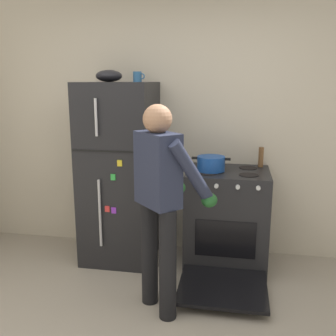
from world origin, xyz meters
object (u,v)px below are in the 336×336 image
object	(u,v)px
refrigerator	(120,173)
pepper_mill	(261,157)
red_pot	(211,164)
mixing_bowl	(109,76)
stove_range	(227,220)
coffee_mug	(138,77)
person_cook	(161,193)

from	to	relation	value
refrigerator	pepper_mill	bearing A→B (deg)	8.43
red_pot	pepper_mill	xyz separation A→B (m)	(0.46, 0.25, 0.03)
refrigerator	mixing_bowl	distance (m)	0.93
stove_range	mixing_bowl	world-z (taller)	mixing_bowl
red_pot	coffee_mug	world-z (taller)	coffee_mug
coffee_mug	red_pot	bearing A→B (deg)	-8.03
red_pot	mixing_bowl	bearing A→B (deg)	177.05
coffee_mug	mixing_bowl	bearing A→B (deg)	-169.22
refrigerator	mixing_bowl	xyz separation A→B (m)	(-0.08, 0.00, 0.93)
coffee_mug	pepper_mill	world-z (taller)	coffee_mug
coffee_mug	refrigerator	bearing A→B (deg)	-164.60
person_cook	coffee_mug	distance (m)	1.30
refrigerator	person_cook	world-z (taller)	refrigerator
refrigerator	red_pot	size ratio (longest dim) A/B	4.90
person_cook	mixing_bowl	distance (m)	1.37
red_pot	mixing_bowl	xyz separation A→B (m)	(-0.97, 0.05, 0.79)
stove_range	red_pot	world-z (taller)	red_pot
mixing_bowl	red_pot	bearing A→B (deg)	-2.95
red_pot	coffee_mug	bearing A→B (deg)	171.97
refrigerator	coffee_mug	size ratio (longest dim) A/B	15.58
person_cook	coffee_mug	bearing A→B (deg)	114.13
stove_range	coffee_mug	xyz separation A→B (m)	(-0.87, 0.07, 1.33)
pepper_mill	coffee_mug	bearing A→B (deg)	-172.69
person_cook	mixing_bowl	bearing A→B (deg)	128.07
coffee_mug	pepper_mill	distance (m)	1.40
coffee_mug	mixing_bowl	world-z (taller)	mixing_bowl
red_pot	mixing_bowl	world-z (taller)	mixing_bowl
refrigerator	pepper_mill	xyz separation A→B (m)	(1.35, 0.20, 0.17)
refrigerator	person_cook	size ratio (longest dim) A/B	1.09
stove_range	mixing_bowl	size ratio (longest dim) A/B	5.05
pepper_mill	mixing_bowl	xyz separation A→B (m)	(-1.43, -0.20, 0.76)
stove_range	pepper_mill	world-z (taller)	pepper_mill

